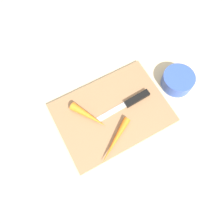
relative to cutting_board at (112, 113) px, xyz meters
The scene contains 6 objects.
ground_plane 0.01m from the cutting_board, ahead, with size 1.40×1.40×0.00m, color #C6B793.
cutting_board is the anchor object (origin of this frame).
knife 0.08m from the cutting_board, ahead, with size 0.20×0.03×0.01m.
carrot_short 0.08m from the cutting_board, 164.69° to the left, with size 0.03×0.03×0.13m, color orange.
carrot_long 0.10m from the cutting_board, 113.31° to the right, with size 0.02×0.02×0.16m, color orange.
small_bowl 0.25m from the cutting_board, ahead, with size 0.11×0.11×0.05m, color #3351B2.
Camera 1 is at (-0.13, -0.23, 0.68)m, focal length 34.95 mm.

